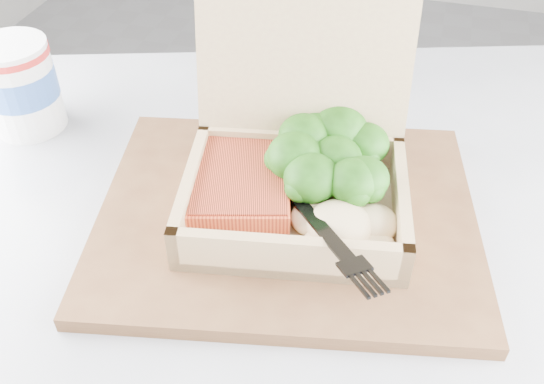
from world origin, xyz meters
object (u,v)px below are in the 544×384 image
(serving_tray, at_px, (287,216))
(paper_cup, at_px, (20,84))
(cafe_table, at_px, (283,380))
(takeout_container, at_px, (297,155))

(serving_tray, bearing_deg, paper_cup, 166.65)
(cafe_table, bearing_deg, takeout_container, 97.56)
(cafe_table, bearing_deg, paper_cup, 158.70)
(cafe_table, relative_size, takeout_container, 4.26)
(cafe_table, height_order, takeout_container, takeout_container)
(cafe_table, relative_size, paper_cup, 9.55)
(cafe_table, height_order, serving_tray, serving_tray)
(paper_cup, bearing_deg, serving_tray, -13.35)
(cafe_table, xyz_separation_m, serving_tray, (-0.01, 0.05, 0.19))
(takeout_container, distance_m, paper_cup, 0.32)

